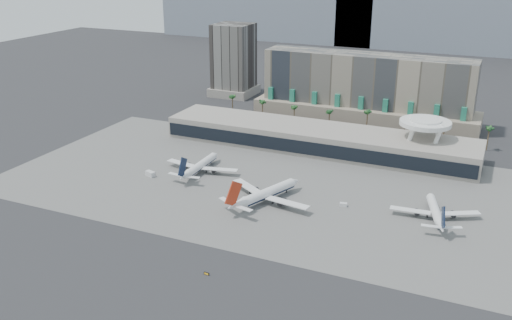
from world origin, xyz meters
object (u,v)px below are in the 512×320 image
at_px(airliner_centre, 266,194).
at_px(service_vehicle_b, 343,205).
at_px(airliner_left, 200,166).
at_px(airliner_right, 435,211).
at_px(taxiway_sign, 207,274).
at_px(service_vehicle_a, 150,174).

xyz_separation_m(airliner_centre, service_vehicle_b, (32.18, 9.35, -3.15)).
height_order(airliner_left, airliner_centre, airliner_centre).
height_order(airliner_centre, airliner_right, airliner_centre).
bearing_deg(taxiway_sign, airliner_right, 53.04).
distance_m(service_vehicle_a, taxiway_sign, 94.69).
height_order(service_vehicle_a, service_vehicle_b, service_vehicle_a).
xyz_separation_m(airliner_centre, taxiway_sign, (4.77, -62.22, -3.48)).
bearing_deg(airliner_right, service_vehicle_a, 167.94).
xyz_separation_m(service_vehicle_b, taxiway_sign, (-27.41, -71.58, -0.33)).
bearing_deg(airliner_left, service_vehicle_b, -8.28).
distance_m(service_vehicle_b, taxiway_sign, 76.65).
height_order(airliner_left, service_vehicle_a, airliner_left).
bearing_deg(service_vehicle_a, airliner_centre, 14.58).
distance_m(airliner_centre, service_vehicle_b, 33.66).
bearing_deg(service_vehicle_a, airliner_right, 22.45).
bearing_deg(service_vehicle_b, airliner_right, -1.73).
bearing_deg(service_vehicle_b, taxiway_sign, -118.91).
height_order(airliner_centre, service_vehicle_a, airliner_centre).
bearing_deg(service_vehicle_b, airliner_centre, -171.75).
bearing_deg(taxiway_sign, airliner_left, 124.28).
xyz_separation_m(airliner_right, service_vehicle_b, (-37.39, -4.08, -2.48)).
distance_m(airliner_right, service_vehicle_a, 132.54).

